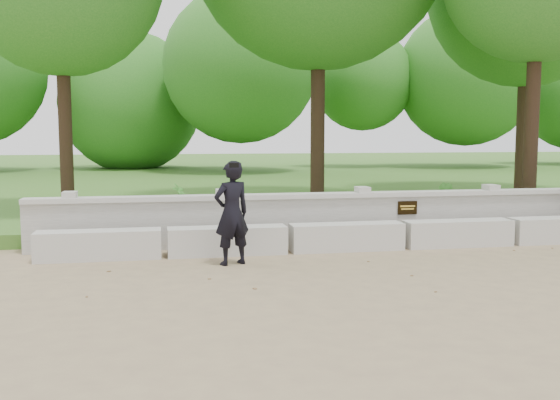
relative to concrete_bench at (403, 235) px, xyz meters
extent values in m
plane|color=#937E5A|center=(0.00, -1.90, -0.22)|extent=(80.00, 80.00, 0.00)
cube|color=#396A1E|center=(0.00, 12.10, -0.10)|extent=(40.00, 22.00, 0.25)
cube|color=beige|center=(-5.00, 0.00, 0.00)|extent=(1.90, 0.45, 0.45)
cube|color=beige|center=(-3.00, 0.00, 0.00)|extent=(1.90, 0.45, 0.45)
cube|color=beige|center=(-1.00, 0.00, 0.00)|extent=(1.90, 0.45, 0.45)
cube|color=beige|center=(1.00, 0.00, 0.00)|extent=(1.90, 0.45, 0.45)
cube|color=beige|center=(0.00, 0.70, 0.18)|extent=(12.50, 0.25, 0.82)
cube|color=beige|center=(0.00, 0.70, 0.64)|extent=(12.50, 0.35, 0.08)
cube|color=black|center=(0.30, 0.56, 0.40)|extent=(0.36, 0.02, 0.24)
imported|color=black|center=(-3.02, -0.79, 0.55)|extent=(0.66, 0.55, 1.55)
cube|color=black|center=(-3.02, -1.10, 1.27)|extent=(0.14, 0.07, 0.07)
cylinder|color=#382619|center=(-5.98, 3.94, 2.10)|extent=(0.28, 0.28, 4.15)
cylinder|color=#382619|center=(-0.22, 5.05, 2.59)|extent=(0.35, 0.35, 5.13)
cylinder|color=#382619|center=(3.75, 2.20, 2.21)|extent=(0.30, 0.30, 4.38)
cylinder|color=#382619|center=(6.18, 6.43, 2.37)|extent=(0.32, 0.32, 4.69)
imported|color=#3D822C|center=(-3.67, 2.98, 0.37)|extent=(0.41, 0.44, 0.69)
imported|color=#3D822C|center=(1.83, 2.17, 0.36)|extent=(0.45, 0.47, 0.67)
camera|label=1|loc=(-4.05, -9.89, 1.71)|focal=40.00mm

